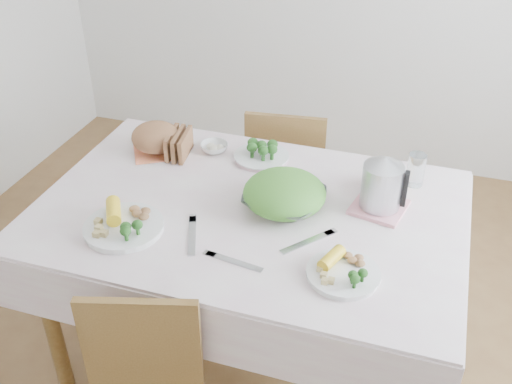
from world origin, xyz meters
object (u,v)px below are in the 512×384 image
(chair_far, at_px, (289,169))
(dinner_plate_left, at_px, (124,227))
(dining_table, at_px, (250,288))
(electric_kettle, at_px, (382,180))
(dinner_plate_right, at_px, (343,273))
(yellow_mug, at_px, (384,181))
(salad_bowl, at_px, (284,201))

(chair_far, height_order, dinner_plate_left, chair_far)
(dining_table, xyz_separation_m, chair_far, (-0.06, 0.77, 0.09))
(electric_kettle, bearing_deg, dinner_plate_right, -111.68)
(dinner_plate_left, distance_m, yellow_mug, 0.95)
(salad_bowl, distance_m, dinner_plate_right, 0.40)
(dinner_plate_left, relative_size, yellow_mug, 2.68)
(dinner_plate_left, distance_m, electric_kettle, 0.90)
(chair_far, height_order, electric_kettle, electric_kettle)
(chair_far, bearing_deg, dining_table, 87.14)
(chair_far, distance_m, dinner_plate_right, 1.16)
(dinner_plate_left, distance_m, dinner_plate_right, 0.75)
(yellow_mug, bearing_deg, salad_bowl, -144.52)
(salad_bowl, relative_size, dinner_plate_right, 1.20)
(salad_bowl, height_order, dinner_plate_right, salad_bowl)
(dining_table, bearing_deg, electric_kettle, 17.03)
(yellow_mug, bearing_deg, dinner_plate_right, -95.21)
(chair_far, bearing_deg, yellow_mug, 126.82)
(dinner_plate_right, xyz_separation_m, electric_kettle, (0.05, 0.39, 0.11))
(salad_bowl, relative_size, dinner_plate_left, 1.01)
(dinner_plate_right, height_order, electric_kettle, electric_kettle)
(salad_bowl, distance_m, dinner_plate_left, 0.56)
(chair_far, xyz_separation_m, dinner_plate_left, (-0.30, -1.03, 0.31))
(dinner_plate_right, bearing_deg, yellow_mug, 84.79)
(chair_far, bearing_deg, salad_bowl, 96.40)
(salad_bowl, relative_size, electric_kettle, 1.38)
(salad_bowl, xyz_separation_m, electric_kettle, (0.32, 0.10, 0.09))
(dining_table, bearing_deg, yellow_mug, 30.70)
(dining_table, distance_m, dinner_plate_right, 0.61)
(dinner_plate_right, height_order, yellow_mug, yellow_mug)
(yellow_mug, distance_m, electric_kettle, 0.15)
(chair_far, distance_m, dinner_plate_left, 1.11)
(salad_bowl, bearing_deg, yellow_mug, 35.48)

